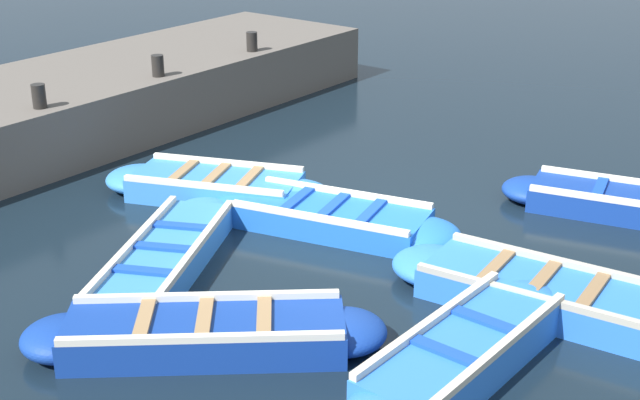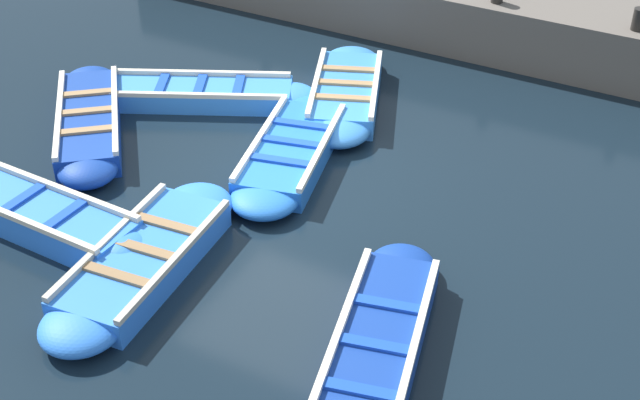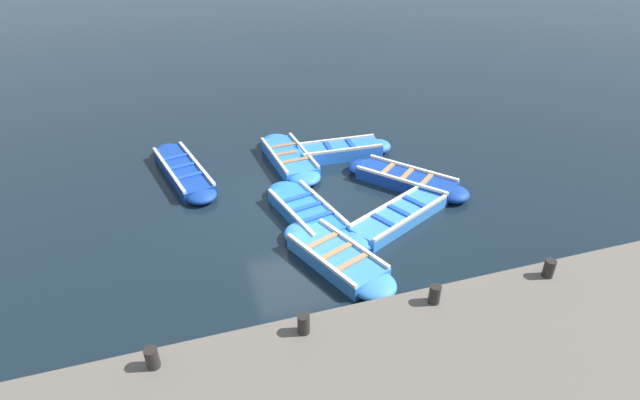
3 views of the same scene
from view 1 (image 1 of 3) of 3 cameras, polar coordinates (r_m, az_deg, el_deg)
name	(u,v)px [view 1 (image 1 of 3)]	position (r m, az deg, el deg)	size (l,w,h in m)	color
ground_plane	(373,235)	(11.27, 3.43, -2.23)	(120.00, 120.00, 0.00)	black
boat_tucked	(164,260)	(10.42, -9.94, -3.78)	(2.32, 3.62, 0.36)	#3884E0
boat_centre	(333,218)	(11.35, 0.81, -1.15)	(3.47, 1.68, 0.38)	blue
boat_alongside	(541,293)	(9.79, 13.95, -5.82)	(3.52, 1.25, 0.40)	blue
boat_broadside	(216,186)	(12.41, -6.68, 0.87)	(3.38, 2.10, 0.40)	#3884E0
boat_near_quay	(205,334)	(8.84, -7.36, -8.52)	(3.25, 2.92, 0.41)	navy
boat_inner_gap	(464,354)	(8.54, 9.19, -9.69)	(0.90, 3.32, 0.44)	blue
quay_wall	(58,109)	(15.28, -16.41, 5.58)	(3.10, 12.64, 1.02)	#605951
bollard_mid_north	(39,96)	(13.51, -17.55, 6.36)	(0.20, 0.20, 0.35)	black
bollard_mid_south	(158,66)	(14.90, -10.34, 8.45)	(0.20, 0.20, 0.35)	black
bollard_south	(252,42)	(16.49, -4.38, 10.07)	(0.20, 0.20, 0.35)	black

